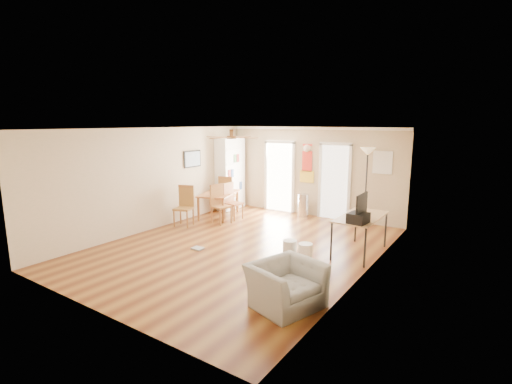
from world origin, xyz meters
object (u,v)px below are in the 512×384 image
Objects in this scene: dining_chair_near at (183,206)px; wastebasket_a at (290,248)px; computer_desk at (360,235)px; trash_can at (303,205)px; wastebasket_b at (305,251)px; torchiere_lamp at (366,187)px; printer at (358,218)px; bookshelf at (230,174)px; dining_table at (219,205)px; armchair at (286,285)px; dining_chair_right_b at (221,204)px; dining_chair_right_a at (234,201)px; dining_chair_far at (228,194)px.

wastebasket_a is (3.45, -0.42, -0.36)m from dining_chair_near.
dining_chair_near reaches higher than computer_desk.
trash_can is 2.02× the size of wastebasket_b.
torchiere_lamp is 6.30× the size of wastebasket_b.
printer is 1.53m from wastebasket_a.
wastebasket_b is (4.04, -2.76, -0.95)m from bookshelf.
dining_table is 3.76m from wastebasket_a.
wastebasket_a is (-1.15, -0.95, -0.24)m from computer_desk.
bookshelf is 2.20× the size of armchair.
dining_chair_near reaches higher than dining_table.
bookshelf is at bearing 143.18° from wastebasket_a.
torchiere_lamp is at bearing -46.95° from dining_chair_right_b.
dining_chair_right_a is 1.53× the size of trash_can.
bookshelf is 1.59× the size of dining_table.
trash_can is at bearing -8.61° from bookshelf.
dining_chair_far is at bearing 105.95° from dining_table.
computer_desk is at bearing -74.66° from torchiere_lamp.
wastebasket_a is at bearing 130.86° from dining_chair_far.
dining_chair_right_a is (0.91, -1.02, -0.61)m from bookshelf.
bookshelf is 5.74× the size of printer.
torchiere_lamp is at bearing 0.13° from trash_can.
wastebasket_a is at bearing -118.86° from dining_chair_right_a.
wastebasket_b is at bearing -150.69° from printer.
dining_chair_far is 4.30m from wastebasket_a.
computer_desk is at bearing -41.74° from trash_can.
printer is at bearing -42.14° from bookshelf.
torchiere_lamp is at bearing 14.80° from dining_chair_near.
printer is at bearing -105.23° from dining_chair_right_a.
trash_can is at bearing 139.27° from printer.
bookshelf is 1.32m from dining_table.
armchair reaches higher than wastebasket_b.
torchiere_lamp is (1.81, 0.00, 0.71)m from trash_can.
trash_can reaches higher than armchair.
wastebasket_b is at bearing -97.58° from dining_chair_right_b.
torchiere_lamp is 5.35× the size of printer.
dining_chair_right_a is 3.64m from torchiere_lamp.
dining_table is 0.81m from dining_chair_right_b.
bookshelf is 4.98m from wastebasket_b.
computer_desk is at bearing -37.10° from bookshelf.
armchair is (3.75, -3.64, -0.18)m from dining_chair_right_a.
dining_chair_right_a is at bearing 167.86° from printer.
dining_chair_right_a is 0.55m from dining_chair_right_b.
printer is (4.05, -0.79, 0.39)m from dining_chair_right_b.
dining_chair_right_b is (0.00, -0.55, 0.01)m from dining_chair_right_a.
dining_chair_far is at bearing 63.82° from armchair.
wastebasket_a is at bearing -27.68° from dining_table.
trash_can is 1.95m from torchiere_lamp.
dining_table is 0.75m from dining_chair_far.
dining_chair_right_a is 3.07× the size of wastebasket_a.
dining_chair_far reaches higher than dining_chair_right_a.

